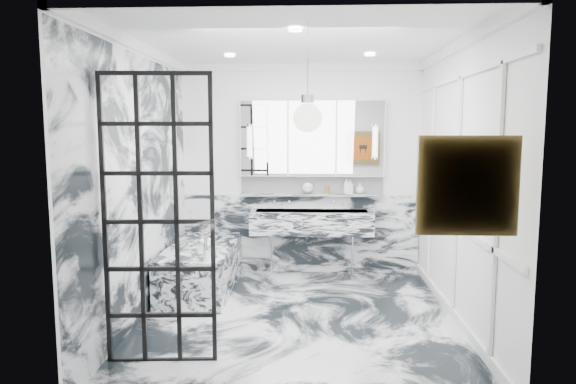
{
  "coord_description": "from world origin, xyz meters",
  "views": [
    {
      "loc": [
        0.14,
        -5.1,
        1.94
      ],
      "look_at": [
        -0.11,
        0.5,
        1.25
      ],
      "focal_mm": 32.0,
      "sensor_mm": 36.0,
      "label": 1
    }
  ],
  "objects_px": {
    "crittall_door": "(159,222)",
    "bathtub": "(202,268)",
    "trough_sink": "(312,222)",
    "mirror_cabinet": "(312,138)"
  },
  "relations": [
    {
      "from": "trough_sink",
      "to": "bathtub",
      "type": "height_order",
      "value": "trough_sink"
    },
    {
      "from": "trough_sink",
      "to": "mirror_cabinet",
      "type": "distance_m",
      "value": 1.1
    },
    {
      "from": "trough_sink",
      "to": "bathtub",
      "type": "bearing_deg",
      "value": -153.52
    },
    {
      "from": "crittall_door",
      "to": "mirror_cabinet",
      "type": "bearing_deg",
      "value": 61.85
    },
    {
      "from": "bathtub",
      "to": "mirror_cabinet",
      "type": "bearing_deg",
      "value": 32.06
    },
    {
      "from": "mirror_cabinet",
      "to": "bathtub",
      "type": "height_order",
      "value": "mirror_cabinet"
    },
    {
      "from": "crittall_door",
      "to": "bathtub",
      "type": "relative_size",
      "value": 1.44
    },
    {
      "from": "crittall_door",
      "to": "mirror_cabinet",
      "type": "xyz_separation_m",
      "value": [
        1.25,
        2.75,
        0.63
      ]
    },
    {
      "from": "trough_sink",
      "to": "crittall_door",
      "type": "bearing_deg",
      "value": -115.89
    },
    {
      "from": "trough_sink",
      "to": "mirror_cabinet",
      "type": "bearing_deg",
      "value": 90.0
    }
  ]
}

